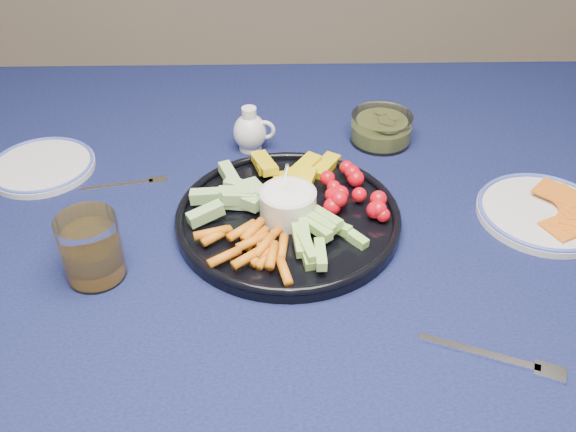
{
  "coord_description": "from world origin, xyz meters",
  "views": [
    {
      "loc": [
        -0.1,
        -0.81,
        1.36
      ],
      "look_at": [
        -0.08,
        -0.04,
        0.76
      ],
      "focal_mm": 40.0,
      "sensor_mm": 36.0,
      "label": 1
    }
  ],
  "objects_px": {
    "dining_table": "(338,249)",
    "side_plate_extra": "(42,166)",
    "crudite_platter": "(286,214)",
    "creamer_pitcher": "(250,132)",
    "pickle_bowl": "(381,129)",
    "juice_tumbler": "(92,251)",
    "cheese_plate": "(544,211)"
  },
  "relations": [
    {
      "from": "crudite_platter",
      "to": "cheese_plate",
      "type": "xyz_separation_m",
      "value": [
        0.4,
        0.01,
        -0.01
      ]
    },
    {
      "from": "cheese_plate",
      "to": "juice_tumbler",
      "type": "height_order",
      "value": "juice_tumbler"
    },
    {
      "from": "dining_table",
      "to": "juice_tumbler",
      "type": "bearing_deg",
      "value": -157.45
    },
    {
      "from": "dining_table",
      "to": "creamer_pitcher",
      "type": "xyz_separation_m",
      "value": [
        -0.15,
        0.18,
        0.12
      ]
    },
    {
      "from": "dining_table",
      "to": "creamer_pitcher",
      "type": "height_order",
      "value": "creamer_pitcher"
    },
    {
      "from": "crudite_platter",
      "to": "dining_table",
      "type": "bearing_deg",
      "value": 25.06
    },
    {
      "from": "crudite_platter",
      "to": "cheese_plate",
      "type": "bearing_deg",
      "value": 1.58
    },
    {
      "from": "pickle_bowl",
      "to": "dining_table",
      "type": "bearing_deg",
      "value": -113.91
    },
    {
      "from": "crudite_platter",
      "to": "juice_tumbler",
      "type": "height_order",
      "value": "crudite_platter"
    },
    {
      "from": "creamer_pitcher",
      "to": "side_plate_extra",
      "type": "height_order",
      "value": "creamer_pitcher"
    },
    {
      "from": "creamer_pitcher",
      "to": "cheese_plate",
      "type": "xyz_separation_m",
      "value": [
        0.46,
        -0.21,
        -0.02
      ]
    },
    {
      "from": "juice_tumbler",
      "to": "pickle_bowl",
      "type": "bearing_deg",
      "value": 38.19
    },
    {
      "from": "creamer_pitcher",
      "to": "juice_tumbler",
      "type": "height_order",
      "value": "juice_tumbler"
    },
    {
      "from": "cheese_plate",
      "to": "creamer_pitcher",
      "type": "bearing_deg",
      "value": 155.54
    },
    {
      "from": "creamer_pitcher",
      "to": "juice_tumbler",
      "type": "distance_m",
      "value": 0.39
    },
    {
      "from": "crudite_platter",
      "to": "side_plate_extra",
      "type": "bearing_deg",
      "value": 159.0
    },
    {
      "from": "crudite_platter",
      "to": "pickle_bowl",
      "type": "distance_m",
      "value": 0.3
    },
    {
      "from": "juice_tumbler",
      "to": "crudite_platter",
      "type": "bearing_deg",
      "value": 21.7
    },
    {
      "from": "dining_table",
      "to": "pickle_bowl",
      "type": "relative_size",
      "value": 15.02
    },
    {
      "from": "dining_table",
      "to": "crudite_platter",
      "type": "distance_m",
      "value": 0.14
    },
    {
      "from": "pickle_bowl",
      "to": "cheese_plate",
      "type": "xyz_separation_m",
      "value": [
        0.22,
        -0.23,
        -0.01
      ]
    },
    {
      "from": "crudite_platter",
      "to": "creamer_pitcher",
      "type": "height_order",
      "value": "crudite_platter"
    },
    {
      "from": "crudite_platter",
      "to": "side_plate_extra",
      "type": "xyz_separation_m",
      "value": [
        -0.42,
        0.16,
        -0.01
      ]
    },
    {
      "from": "dining_table",
      "to": "side_plate_extra",
      "type": "xyz_separation_m",
      "value": [
        -0.5,
        0.12,
        0.1
      ]
    },
    {
      "from": "side_plate_extra",
      "to": "juice_tumbler",
      "type": "bearing_deg",
      "value": -60.57
    },
    {
      "from": "crudite_platter",
      "to": "cheese_plate",
      "type": "relative_size",
      "value": 1.69
    },
    {
      "from": "juice_tumbler",
      "to": "dining_table",
      "type": "bearing_deg",
      "value": 22.55
    },
    {
      "from": "juice_tumbler",
      "to": "side_plate_extra",
      "type": "bearing_deg",
      "value": 119.43
    },
    {
      "from": "crudite_platter",
      "to": "creamer_pitcher",
      "type": "distance_m",
      "value": 0.23
    },
    {
      "from": "creamer_pitcher",
      "to": "pickle_bowl",
      "type": "bearing_deg",
      "value": 5.58
    },
    {
      "from": "dining_table",
      "to": "pickle_bowl",
      "type": "xyz_separation_m",
      "value": [
        0.09,
        0.2,
        0.11
      ]
    },
    {
      "from": "crudite_platter",
      "to": "pickle_bowl",
      "type": "height_order",
      "value": "crudite_platter"
    }
  ]
}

